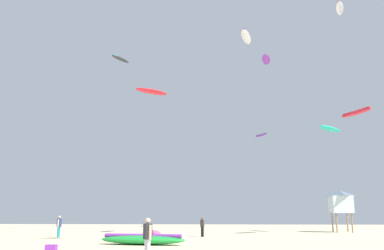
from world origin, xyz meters
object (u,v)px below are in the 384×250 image
(kite_aloft_6, at_px, (121,59))
(kite_aloft_7, at_px, (266,60))
(person_left, at_px, (202,225))
(kite_aloft_1, at_px, (261,135))
(kite_grounded_mid, at_px, (142,240))
(kite_aloft_8, at_px, (356,113))
(person_foreground, at_px, (148,235))
(person_midground, at_px, (59,225))
(kite_aloft_3, at_px, (152,92))
(kite_aloft_5, at_px, (340,8))
(kite_grounded_near, at_px, (152,233))
(kite_aloft_0, at_px, (330,129))
(lifeguard_tower, at_px, (341,201))
(gear_bag, at_px, (51,248))
(kite_aloft_4, at_px, (246,37))

(kite_aloft_6, height_order, kite_aloft_7, kite_aloft_7)
(person_left, xyz_separation_m, kite_aloft_1, (6.94, 16.54, 10.51))
(kite_grounded_mid, relative_size, kite_aloft_8, 1.38)
(person_foreground, xyz_separation_m, person_midground, (-9.65, 15.96, -0.02))
(person_foreground, relative_size, kite_aloft_3, 0.74)
(kite_grounded_mid, xyz_separation_m, kite_aloft_8, (18.55, 14.59, 11.29))
(kite_aloft_1, relative_size, kite_aloft_7, 0.61)
(person_left, xyz_separation_m, kite_aloft_5, (15.97, 11.05, 24.55))
(kite_grounded_near, height_order, kite_aloft_8, kite_aloft_8)
(kite_aloft_0, height_order, kite_aloft_3, kite_aloft_3)
(kite_grounded_mid, height_order, kite_aloft_1, kite_aloft_1)
(kite_grounded_mid, bearing_deg, kite_aloft_5, 45.71)
(kite_aloft_7, height_order, kite_aloft_8, kite_aloft_7)
(kite_grounded_mid, relative_size, kite_aloft_6, 1.96)
(person_left, height_order, kite_aloft_3, kite_aloft_3)
(kite_aloft_5, distance_m, kite_aloft_7, 10.65)
(kite_grounded_mid, relative_size, kite_aloft_1, 2.38)
(lifeguard_tower, bearing_deg, gear_bag, -134.36)
(person_left, relative_size, lifeguard_tower, 0.38)
(kite_aloft_1, bearing_deg, person_foreground, -104.44)
(kite_aloft_0, bearing_deg, kite_aloft_4, -166.61)
(lifeguard_tower, relative_size, kite_aloft_7, 1.07)
(kite_aloft_3, bearing_deg, person_left, 67.57)
(kite_aloft_3, bearing_deg, kite_aloft_4, 50.17)
(kite_aloft_5, xyz_separation_m, kite_aloft_7, (-8.09, 5.56, -4.13))
(kite_aloft_4, xyz_separation_m, kite_aloft_7, (3.80, 15.68, 3.52))
(kite_aloft_0, distance_m, kite_aloft_5, 18.58)
(kite_aloft_3, distance_m, kite_aloft_5, 30.98)
(person_left, distance_m, kite_aloft_1, 20.79)
(person_midground, relative_size, kite_aloft_7, 0.44)
(lifeguard_tower, xyz_separation_m, kite_aloft_5, (2.19, 2.60, 22.41))
(kite_grounded_mid, xyz_separation_m, kite_aloft_0, (15.11, 11.61, 9.11))
(kite_aloft_4, relative_size, kite_aloft_8, 0.83)
(kite_grounded_mid, bearing_deg, gear_bag, -132.22)
(kite_aloft_1, relative_size, kite_aloft_6, 0.82)
(person_foreground, distance_m, gear_bag, 7.10)
(person_foreground, distance_m, kite_aloft_7, 40.87)
(kite_aloft_1, bearing_deg, gear_bag, -115.83)
(kite_aloft_0, xyz_separation_m, kite_aloft_7, (-3.76, 13.88, 11.90))
(kite_aloft_0, relative_size, kite_aloft_7, 0.93)
(kite_grounded_mid, bearing_deg, kite_aloft_4, 52.42)
(gear_bag, height_order, kite_aloft_4, kite_aloft_4)
(kite_grounded_mid, height_order, kite_aloft_7, kite_aloft_7)
(kite_grounded_mid, xyz_separation_m, kite_aloft_4, (7.55, 9.81, 17.49))
(gear_bag, relative_size, kite_aloft_0, 0.15)
(person_foreground, bearing_deg, person_left, -131.42)
(kite_grounded_mid, bearing_deg, kite_aloft_0, 37.54)
(person_midground, distance_m, kite_aloft_7, 33.43)
(person_left, xyz_separation_m, lifeguard_tower, (13.78, 8.44, 2.14))
(gear_bag, xyz_separation_m, kite_aloft_4, (11.60, 14.28, 17.65))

